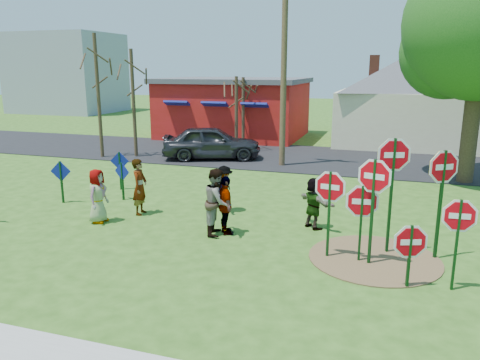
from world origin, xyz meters
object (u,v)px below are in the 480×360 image
at_px(stop_sign_a, 362,207).
at_px(person_a, 98,196).
at_px(stop_sign_d, 443,177).
at_px(stop_sign_c, 374,188).
at_px(suv, 212,142).
at_px(stop_sign_b, 393,166).
at_px(person_b, 140,187).
at_px(utility_pole, 284,65).

distance_m(stop_sign_a, person_a, 7.79).
distance_m(stop_sign_d, person_a, 9.61).
relative_size(stop_sign_a, person_a, 1.24).
height_order(stop_sign_c, suv, stop_sign_c).
xyz_separation_m(stop_sign_a, stop_sign_b, (0.64, 0.78, 0.88)).
bearing_deg(person_b, utility_pole, -23.36).
bearing_deg(person_a, stop_sign_a, -98.24).
relative_size(stop_sign_c, person_a, 1.64).
bearing_deg(utility_pole, suv, 173.05).
bearing_deg(person_a, suv, -1.84).
bearing_deg(person_b, stop_sign_d, -103.16).
relative_size(person_a, suv, 0.33).
bearing_deg(suv, stop_sign_b, -159.21).
bearing_deg(stop_sign_b, stop_sign_a, -148.00).
height_order(stop_sign_d, suv, stop_sign_d).
height_order(stop_sign_b, utility_pole, utility_pole).
bearing_deg(stop_sign_b, person_b, 154.16).
xyz_separation_m(stop_sign_a, stop_sign_c, (0.24, -0.10, 0.52)).
relative_size(suv, utility_pole, 0.56).
relative_size(stop_sign_d, person_a, 1.73).
distance_m(stop_sign_a, person_b, 7.18).
bearing_deg(person_a, utility_pole, -22.79).
distance_m(stop_sign_c, person_a, 8.09).
relative_size(stop_sign_a, suv, 0.41).
relative_size(stop_sign_d, person_b, 1.59).
bearing_deg(person_b, stop_sign_b, -103.85).
xyz_separation_m(stop_sign_a, utility_pole, (-4.32, 10.53, 3.31)).
xyz_separation_m(stop_sign_c, utility_pole, (-4.56, 10.62, 2.79)).
bearing_deg(stop_sign_c, suv, 144.97).
bearing_deg(stop_sign_d, person_b, 140.23).
height_order(stop_sign_b, stop_sign_d, stop_sign_b).
bearing_deg(stop_sign_a, stop_sign_d, 16.98).
relative_size(stop_sign_a, utility_pole, 0.23).
height_order(suv, utility_pole, utility_pole).
xyz_separation_m(suv, utility_pole, (3.77, -0.46, 3.80)).
height_order(stop_sign_a, suv, stop_sign_a).
bearing_deg(stop_sign_c, stop_sign_a, 176.62).
relative_size(stop_sign_a, person_b, 1.13).
bearing_deg(suv, utility_pole, -116.70).
xyz_separation_m(stop_sign_b, stop_sign_d, (1.14, -0.04, -0.18)).
distance_m(stop_sign_c, person_b, 7.49).
xyz_separation_m(stop_sign_a, person_b, (-6.95, 1.73, -0.47)).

